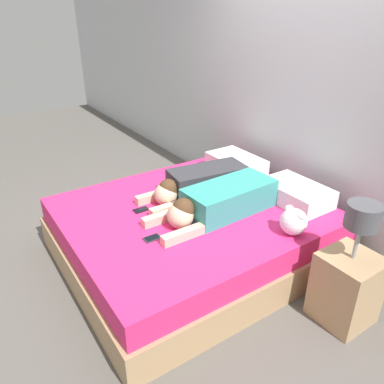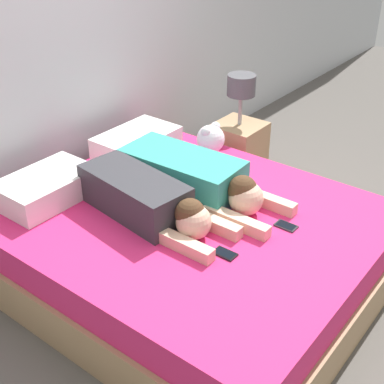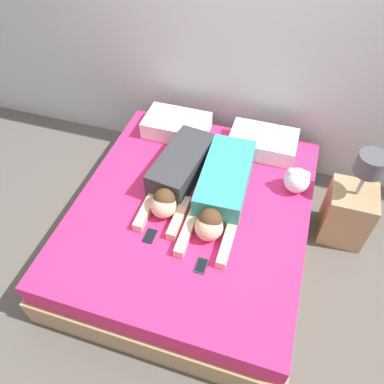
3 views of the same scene
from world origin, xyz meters
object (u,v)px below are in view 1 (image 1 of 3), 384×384
(pillow_head_left, at_px, (236,164))
(plush_toy, at_px, (294,221))
(bed, at_px, (192,232))
(person_right, at_px, (219,201))
(pillow_head_right, at_px, (296,193))
(person_left, at_px, (198,184))
(nightstand, at_px, (348,282))
(cell_phone_right, at_px, (152,238))
(cell_phone_left, at_px, (141,210))

(pillow_head_left, xyz_separation_m, plush_toy, (1.13, -0.40, 0.03))
(pillow_head_left, height_order, plush_toy, plush_toy)
(bed, relative_size, person_right, 1.90)
(pillow_head_right, bearing_deg, plush_toy, -49.74)
(person_left, bearing_deg, person_right, -7.55)
(plush_toy, xyz_separation_m, nightstand, (0.47, 0.06, -0.27))
(cell_phone_right, relative_size, plush_toy, 0.59)
(person_right, bearing_deg, pillow_head_left, 131.61)
(pillow_head_right, bearing_deg, person_left, -132.64)
(pillow_head_left, xyz_separation_m, person_left, (0.22, -0.62, 0.03))
(bed, xyz_separation_m, person_right, (0.20, 0.13, 0.35))
(pillow_head_right, xyz_separation_m, person_left, (-0.57, -0.62, 0.03))
(cell_phone_left, distance_m, cell_phone_right, 0.44)
(pillow_head_left, relative_size, cell_phone_right, 4.65)
(person_right, bearing_deg, pillow_head_right, 73.51)
(cell_phone_right, xyz_separation_m, plush_toy, (0.51, 0.90, 0.10))
(cell_phone_left, bearing_deg, person_left, 87.34)
(pillow_head_right, bearing_deg, nightstand, -22.65)
(bed, bearing_deg, pillow_head_left, 116.41)
(bed, relative_size, pillow_head_left, 3.64)
(person_left, xyz_separation_m, plush_toy, (0.91, 0.23, -0.00))
(pillow_head_left, xyz_separation_m, pillow_head_right, (0.80, 0.00, 0.00))
(person_right, relative_size, cell_phone_right, 8.93)
(nightstand, bearing_deg, person_left, -168.23)
(bed, distance_m, cell_phone_left, 0.49)
(bed, height_order, cell_phone_right, cell_phone_right)
(person_right, xyz_separation_m, cell_phone_right, (0.02, -0.63, -0.11))
(person_left, bearing_deg, nightstand, 11.77)
(bed, height_order, pillow_head_right, pillow_head_right)
(person_left, bearing_deg, pillow_head_left, 109.68)
(pillow_head_right, relative_size, nightstand, 0.63)
(plush_toy, bearing_deg, person_left, -166.05)
(cell_phone_right, bearing_deg, pillow_head_left, 115.52)
(pillow_head_left, relative_size, person_left, 0.57)
(nightstand, bearing_deg, bed, -158.83)
(pillow_head_right, height_order, plush_toy, plush_toy)
(pillow_head_right, height_order, cell_phone_left, pillow_head_right)
(nightstand, bearing_deg, cell_phone_left, -149.14)
(pillow_head_left, xyz_separation_m, nightstand, (1.60, -0.34, -0.24))
(bed, bearing_deg, plush_toy, 28.86)
(nightstand, bearing_deg, pillow_head_left, 168.16)
(pillow_head_right, xyz_separation_m, person_right, (-0.20, -0.67, 0.03))
(pillow_head_right, height_order, person_left, person_left)
(person_right, height_order, nightstand, nightstand)
(pillow_head_right, xyz_separation_m, plush_toy, (0.34, -0.40, 0.03))
(pillow_head_right, relative_size, plush_toy, 2.72)
(pillow_head_left, bearing_deg, person_left, -70.32)
(nightstand, bearing_deg, plush_toy, -172.56)
(plush_toy, bearing_deg, cell_phone_right, -119.63)
(pillow_head_right, relative_size, cell_phone_right, 4.65)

